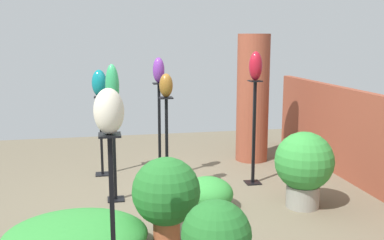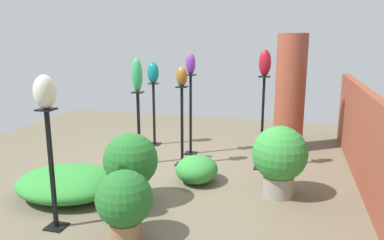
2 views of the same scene
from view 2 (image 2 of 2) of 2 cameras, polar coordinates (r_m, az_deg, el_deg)
ground_plane at (r=5.45m, az=-3.75°, el=-8.37°), size 8.00×8.00×0.00m
brick_wall_back at (r=5.08m, az=25.56°, el=-3.73°), size 5.60×0.12×1.26m
brick_pillar at (r=6.65m, az=14.71°, el=4.03°), size 0.51×0.51×2.00m
pedestal_jade at (r=5.79m, az=-8.09°, el=-1.78°), size 0.20×0.20×1.14m
pedestal_violet at (r=6.22m, az=-0.20°, el=0.30°), size 0.20×0.20×1.34m
pedestal_ruby at (r=5.60m, az=10.65°, el=-1.06°), size 0.20×0.20×1.40m
pedestal_ivory at (r=4.08m, az=-20.55°, el=-7.85°), size 0.20×0.20×1.27m
pedestal_teal at (r=6.81m, az=-5.80°, el=0.46°), size 0.20×0.20×1.13m
pedestal_bronze at (r=5.69m, az=-1.52°, el=-1.47°), size 0.20×0.20×1.22m
art_vase_jade at (r=5.64m, az=-8.36°, el=6.82°), size 0.16×0.16×0.51m
art_vase_violet at (r=6.09m, az=-0.21°, el=8.56°), size 0.16×0.16×0.34m
art_vase_ruby at (r=5.46m, az=11.06°, el=8.55°), size 0.16×0.17×0.37m
art_vase_ivory at (r=3.87m, az=-21.52°, el=4.03°), size 0.21×0.22×0.33m
art_vase_teal at (r=6.69m, az=-5.95°, el=7.20°), size 0.20×0.21×0.37m
art_vase_bronze at (r=5.55m, az=-1.57°, el=6.64°), size 0.16×0.16×0.29m
potted_plant_front_left at (r=4.49m, az=-9.32°, el=-6.32°), size 0.65×0.65×0.85m
potted_plant_front_right at (r=4.73m, az=13.20°, el=-5.50°), size 0.68×0.68×0.89m
potted_plant_walkway_edge at (r=3.75m, az=-10.27°, el=-12.13°), size 0.56×0.56×0.71m
foliage_bed_east at (r=4.96m, az=-18.35°, el=-9.06°), size 1.10×1.31×0.34m
foliage_bed_west at (r=5.13m, az=0.73°, el=-7.52°), size 0.63×0.57×0.36m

